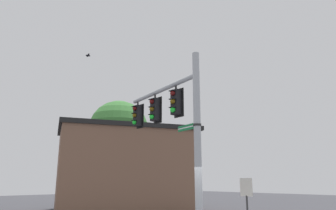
{
  "coord_description": "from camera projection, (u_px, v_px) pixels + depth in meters",
  "views": [
    {
      "loc": [
        -7.62,
        8.54,
        2.03
      ],
      "look_at": [
        1.93,
        -0.32,
        5.18
      ],
      "focal_mm": 33.45,
      "sensor_mm": 36.0,
      "label": 1
    }
  ],
  "objects": [
    {
      "name": "signal_pole",
      "position": [
        198.0,
        141.0,
        11.4
      ],
      "size": [
        0.27,
        0.27,
        6.87
      ],
      "primitive_type": "cylinder",
      "color": "#ADB2B7",
      "rests_on": "ground"
    },
    {
      "name": "mast_arm",
      "position": [
        161.0,
        90.0,
        14.04
      ],
      "size": [
        5.01,
        1.01,
        0.2
      ],
      "primitive_type": "cylinder",
      "rotation": [
        0.0,
        1.57,
        6.12
      ],
      "color": "#ADB2B7"
    },
    {
      "name": "traffic_light_nearest_pole",
      "position": [
        176.0,
        102.0,
        12.9
      ],
      "size": [
        0.54,
        0.49,
        1.31
      ],
      "color": "black"
    },
    {
      "name": "traffic_light_mid_inner",
      "position": [
        155.0,
        109.0,
        14.26
      ],
      "size": [
        0.54,
        0.49,
        1.31
      ],
      "color": "black"
    },
    {
      "name": "traffic_light_mid_outer",
      "position": [
        137.0,
        116.0,
        15.61
      ],
      "size": [
        0.54,
        0.49,
        1.31
      ],
      "color": "black"
    },
    {
      "name": "street_name_sign",
      "position": [
        192.0,
        126.0,
        11.81
      ],
      "size": [
        1.34,
        0.36,
        0.22
      ],
      "color": "#147238"
    },
    {
      "name": "bird_flying",
      "position": [
        88.0,
        55.0,
        16.29
      ],
      "size": [
        0.37,
        0.27,
        0.08
      ],
      "color": "black"
    },
    {
      "name": "storefront_building",
      "position": [
        125.0,
        168.0,
        22.38
      ],
      "size": [
        9.91,
        11.23,
        5.71
      ],
      "color": "brown",
      "rests_on": "ground"
    },
    {
      "name": "tree_by_storefront",
      "position": [
        119.0,
        131.0,
        25.53
      ],
      "size": [
        4.84,
        4.84,
        8.44
      ],
      "color": "#4C3823",
      "rests_on": "ground"
    },
    {
      "name": "historical_marker",
      "position": [
        247.0,
        195.0,
        13.36
      ],
      "size": [
        0.6,
        0.08,
        2.13
      ],
      "color": "#333333",
      "rests_on": "ground"
    }
  ]
}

